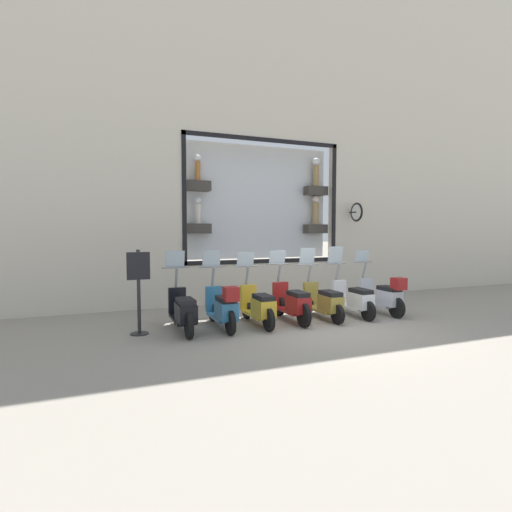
{
  "coord_description": "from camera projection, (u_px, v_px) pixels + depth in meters",
  "views": [
    {
      "loc": [
        -7.41,
        4.58,
        2.08
      ],
      "look_at": [
        2.08,
        0.8,
        1.43
      ],
      "focal_mm": 28.0,
      "sensor_mm": 36.0,
      "label": 1
    }
  ],
  "objects": [
    {
      "name": "scooter_yellow_4",
      "position": [
        259.0,
        306.0,
        8.76
      ],
      "size": [
        1.8,
        0.6,
        1.59
      ],
      "color": "black",
      "rests_on": "ground_plane"
    },
    {
      "name": "scooter_red_3",
      "position": [
        292.0,
        303.0,
        9.08
      ],
      "size": [
        1.81,
        0.6,
        1.61
      ],
      "color": "black",
      "rests_on": "ground_plane"
    },
    {
      "name": "scooter_white_1",
      "position": [
        354.0,
        299.0,
        9.69
      ],
      "size": [
        1.79,
        0.6,
        1.68
      ],
      "color": "black",
      "rests_on": "ground_plane"
    },
    {
      "name": "scooter_teal_5",
      "position": [
        223.0,
        307.0,
        8.4
      ],
      "size": [
        1.8,
        0.61,
        1.64
      ],
      "color": "black",
      "rests_on": "ground_plane"
    },
    {
      "name": "scooter_black_6",
      "position": [
        183.0,
        311.0,
        8.15
      ],
      "size": [
        1.81,
        0.61,
        1.64
      ],
      "color": "black",
      "rests_on": "ground_plane"
    },
    {
      "name": "shop_sign_post",
      "position": [
        139.0,
        289.0,
        7.96
      ],
      "size": [
        0.36,
        0.45,
        1.71
      ],
      "color": "#232326",
      "rests_on": "ground_plane"
    },
    {
      "name": "ground_plane",
      "position": [
        325.0,
        326.0,
        8.69
      ],
      "size": [
        120.0,
        120.0,
        0.0
      ],
      "primitive_type": "plane",
      "color": "gray"
    },
    {
      "name": "scooter_silver_0",
      "position": [
        383.0,
        296.0,
        9.94
      ],
      "size": [
        1.8,
        0.61,
        1.56
      ],
      "color": "black",
      "rests_on": "ground_plane"
    },
    {
      "name": "building_facade",
      "position": [
        262.0,
        114.0,
        11.69
      ],
      "size": [
        1.22,
        36.0,
        10.82
      ],
      "color": "beige",
      "rests_on": "ground_plane"
    },
    {
      "name": "scooter_olive_2",
      "position": [
        324.0,
        302.0,
        9.38
      ],
      "size": [
        1.79,
        0.6,
        1.65
      ],
      "color": "black",
      "rests_on": "ground_plane"
    }
  ]
}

